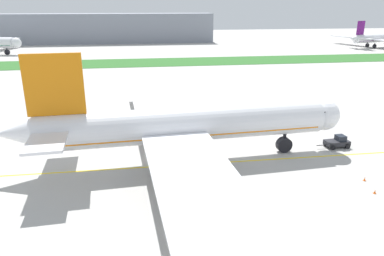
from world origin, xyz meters
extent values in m
plane|color=#ADAAA5|center=(0.00, 0.00, 0.00)|extent=(600.00, 600.00, 0.00)
cube|color=yellow|center=(0.00, -2.93, 0.00)|extent=(280.00, 0.36, 0.01)
cube|color=#2D6628|center=(0.00, 103.05, 0.05)|extent=(320.00, 24.00, 0.10)
cylinder|color=white|center=(5.17, -1.22, 6.11)|extent=(44.72, 8.37, 5.43)
cube|color=orange|center=(5.17, -1.22, 5.16)|extent=(42.92, 7.82, 0.65)
sphere|color=white|center=(28.84, 0.35, 6.11)|extent=(5.16, 5.16, 5.16)
cone|color=white|center=(-19.45, -2.86, 6.52)|extent=(6.27, 5.00, 4.62)
cube|color=orange|center=(-13.46, -2.46, 13.18)|extent=(8.02, 1.07, 8.69)
cube|color=white|center=(-14.70, 2.90, 6.93)|extent=(5.46, 9.00, 0.38)
cube|color=white|center=(-13.98, -7.94, 6.93)|extent=(5.46, 9.00, 0.38)
cube|color=white|center=(1.45, 21.30, 5.43)|extent=(12.41, 40.57, 0.43)
cube|color=white|center=(4.46, -24.04, 5.43)|extent=(12.41, 40.57, 0.43)
cylinder|color=#B7BABF|center=(3.38, 12.41, 3.79)|extent=(5.35, 3.32, 2.99)
cylinder|color=black|center=(5.95, 12.58, 3.79)|extent=(0.66, 3.16, 3.14)
cylinder|color=#B7BABF|center=(5.20, -14.97, 3.79)|extent=(5.35, 3.32, 2.99)
cylinder|color=black|center=(7.77, -14.80, 3.79)|extent=(0.66, 3.16, 3.14)
cylinder|color=black|center=(22.03, -0.11, 2.34)|extent=(0.57, 0.57, 2.11)
cylinder|color=black|center=(22.03, -0.11, 1.29)|extent=(2.65, 1.33, 2.58)
cylinder|color=black|center=(1.44, 1.39, 2.34)|extent=(0.57, 0.57, 2.11)
cylinder|color=black|center=(1.44, 1.39, 1.29)|extent=(2.65, 1.33, 2.58)
cylinder|color=black|center=(1.81, -4.31, 2.34)|extent=(0.57, 0.57, 2.11)
cylinder|color=black|center=(1.81, -4.31, 1.29)|extent=(2.65, 1.33, 2.58)
cube|color=black|center=(28.03, 0.29, 6.79)|extent=(2.17, 4.19, 0.98)
sphere|color=black|center=(-11.86, 0.31, 6.60)|extent=(0.38, 0.38, 0.38)
sphere|color=black|center=(-7.04, 0.63, 6.60)|extent=(0.38, 0.38, 0.38)
sphere|color=black|center=(-2.23, 0.95, 6.60)|extent=(0.38, 0.38, 0.38)
sphere|color=black|center=(2.59, 1.27, 6.60)|extent=(0.38, 0.38, 0.38)
sphere|color=black|center=(7.41, 1.59, 6.60)|extent=(0.38, 0.38, 0.38)
sphere|color=black|center=(12.22, 1.91, 6.60)|extent=(0.38, 0.38, 0.38)
sphere|color=black|center=(17.04, 2.23, 6.60)|extent=(0.38, 0.38, 0.38)
sphere|color=black|center=(21.85, 2.55, 6.60)|extent=(0.38, 0.38, 0.38)
cube|color=#26262B|center=(32.04, 0.56, 0.84)|extent=(4.24, 2.43, 0.77)
cube|color=black|center=(32.65, 0.60, 1.67)|extent=(1.58, 1.74, 0.90)
cylinder|color=black|center=(29.09, 0.36, 0.60)|extent=(1.80, 0.24, 0.12)
cylinder|color=black|center=(30.68, -0.62, 0.45)|extent=(0.92, 0.41, 0.90)
cylinder|color=black|center=(30.53, 1.55, 0.45)|extent=(0.92, 0.41, 0.90)
cylinder|color=black|center=(33.54, -0.43, 0.45)|extent=(0.92, 0.41, 0.90)
cylinder|color=black|center=(33.40, 1.74, 0.45)|extent=(0.92, 0.41, 0.90)
cube|color=#F2590C|center=(28.53, -15.63, 0.01)|extent=(0.36, 0.36, 0.03)
cone|color=#F2590C|center=(28.53, -15.63, 0.31)|extent=(0.28, 0.28, 0.55)
cylinder|color=white|center=(28.53, -15.63, 0.33)|extent=(0.17, 0.17, 0.06)
cube|color=#F2590C|center=(29.37, -12.03, 0.01)|extent=(0.36, 0.36, 0.03)
cone|color=#F2590C|center=(29.37, -12.03, 0.31)|extent=(0.28, 0.28, 0.55)
cylinder|color=white|center=(29.37, -12.03, 0.33)|extent=(0.17, 0.17, 0.06)
cube|color=white|center=(4.07, 44.72, 1.49)|extent=(4.29, 2.43, 2.09)
cube|color=white|center=(1.40, 44.58, 1.39)|extent=(1.73, 2.21, 1.88)
cube|color=#263347|center=(0.65, 44.54, 1.77)|extent=(0.18, 1.87, 0.83)
cylinder|color=black|center=(1.46, 43.47, 0.45)|extent=(0.91, 0.35, 0.90)
cylinder|color=black|center=(1.34, 45.69, 0.45)|extent=(0.91, 0.35, 0.90)
cylinder|color=black|center=(5.17, 43.67, 0.45)|extent=(0.91, 0.35, 0.90)
cylinder|color=black|center=(5.06, 45.88, 0.45)|extent=(0.91, 0.35, 0.90)
sphere|color=white|center=(-60.01, 137.49, 5.82)|extent=(4.91, 4.91, 4.91)
cylinder|color=black|center=(-65.21, 138.73, 2.23)|extent=(0.54, 0.54, 2.00)
cylinder|color=black|center=(-65.21, 138.73, 1.23)|extent=(2.65, 1.65, 2.46)
cylinder|color=white|center=(132.80, 141.14, 5.22)|extent=(29.87, 12.94, 4.64)
cube|color=#661472|center=(132.80, 141.14, 4.41)|extent=(28.62, 12.24, 0.56)
cone|color=white|center=(116.53, 136.30, 5.56)|extent=(6.01, 5.23, 3.94)
cube|color=#661472|center=(120.81, 137.57, 11.25)|extent=(5.27, 1.97, 7.42)
cube|color=white|center=(118.92, 141.85, 5.91)|extent=(5.26, 8.05, 0.32)
cube|color=white|center=(121.57, 132.96, 5.91)|extent=(5.26, 8.05, 0.32)
cube|color=white|center=(126.89, 155.78, 4.64)|extent=(13.92, 27.56, 0.37)
cylinder|color=#B7BABF|center=(129.47, 150.26, 3.23)|extent=(4.95, 3.70, 2.55)
cylinder|color=black|center=(131.58, 150.88, 3.23)|extent=(1.13, 2.68, 2.68)
cylinder|color=black|center=(129.83, 142.79, 2.00)|extent=(0.48, 0.48, 1.80)
cylinder|color=black|center=(129.83, 142.79, 1.10)|extent=(2.39, 1.58, 2.20)
cylinder|color=black|center=(131.21, 138.12, 2.00)|extent=(0.48, 0.48, 1.80)
cylinder|color=black|center=(131.21, 138.12, 1.10)|extent=(2.39, 1.58, 2.20)
cube|color=gray|center=(-22.16, 191.29, 9.00)|extent=(138.09, 20.00, 18.00)
camera|label=1|loc=(-1.77, -54.64, 23.88)|focal=34.15mm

